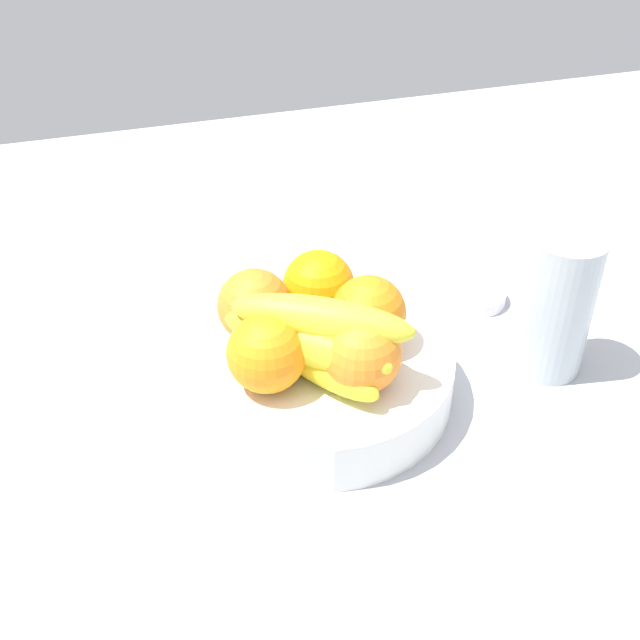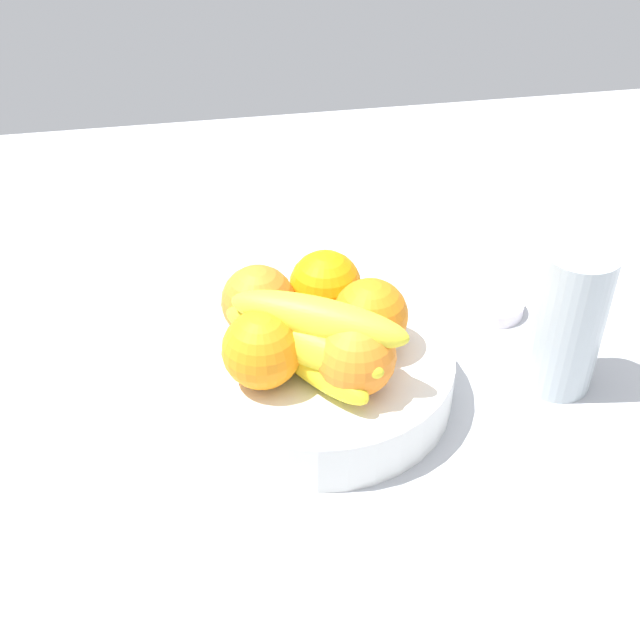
{
  "view_description": "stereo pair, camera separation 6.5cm",
  "coord_description": "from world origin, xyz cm",
  "px_view_note": "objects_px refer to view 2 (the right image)",
  "views": [
    {
      "loc": [
        18.55,
        59.87,
        54.39
      ],
      "look_at": [
        1.12,
        1.93,
        9.29
      ],
      "focal_mm": 45.05,
      "sensor_mm": 36.0,
      "label": 1
    },
    {
      "loc": [
        12.2,
        61.41,
        54.39
      ],
      "look_at": [
        1.12,
        1.93,
        9.29
      ],
      "focal_mm": 45.05,
      "sensor_mm": 36.0,
      "label": 2
    }
  ],
  "objects_px": {
    "orange_front_left": "(325,286)",
    "orange_back_right": "(370,316)",
    "orange_front_right": "(258,302)",
    "orange_back_left": "(356,357)",
    "fruit_bowl": "(320,374)",
    "banana_bunch": "(308,338)",
    "orange_center": "(262,350)",
    "jar_lid": "(493,306)",
    "thermos_tumbler": "(567,321)"
  },
  "relations": [
    {
      "from": "fruit_bowl",
      "to": "orange_front_right",
      "type": "bearing_deg",
      "value": -40.34
    },
    {
      "from": "fruit_bowl",
      "to": "banana_bunch",
      "type": "relative_size",
      "value": 1.51
    },
    {
      "from": "orange_center",
      "to": "jar_lid",
      "type": "height_order",
      "value": "orange_center"
    },
    {
      "from": "orange_center",
      "to": "orange_back_right",
      "type": "relative_size",
      "value": 1.0
    },
    {
      "from": "orange_back_left",
      "to": "jar_lid",
      "type": "relative_size",
      "value": 1.04
    },
    {
      "from": "banana_bunch",
      "to": "thermos_tumbler",
      "type": "bearing_deg",
      "value": -179.23
    },
    {
      "from": "orange_front_right",
      "to": "orange_back_right",
      "type": "bearing_deg",
      "value": 157.31
    },
    {
      "from": "orange_front_right",
      "to": "banana_bunch",
      "type": "bearing_deg",
      "value": 116.84
    },
    {
      "from": "orange_back_left",
      "to": "thermos_tumbler",
      "type": "relative_size",
      "value": 0.47
    },
    {
      "from": "orange_front_left",
      "to": "orange_back_left",
      "type": "height_order",
      "value": "same"
    },
    {
      "from": "orange_center",
      "to": "jar_lid",
      "type": "bearing_deg",
      "value": -154.54
    },
    {
      "from": "banana_bunch",
      "to": "thermos_tumbler",
      "type": "distance_m",
      "value": 0.26
    },
    {
      "from": "banana_bunch",
      "to": "orange_front_left",
      "type": "bearing_deg",
      "value": -110.27
    },
    {
      "from": "thermos_tumbler",
      "to": "jar_lid",
      "type": "distance_m",
      "value": 0.15
    },
    {
      "from": "orange_front_right",
      "to": "orange_back_left",
      "type": "relative_size",
      "value": 1.0
    },
    {
      "from": "banana_bunch",
      "to": "jar_lid",
      "type": "height_order",
      "value": "banana_bunch"
    },
    {
      "from": "orange_center",
      "to": "thermos_tumbler",
      "type": "bearing_deg",
      "value": -178.97
    },
    {
      "from": "orange_back_left",
      "to": "orange_back_right",
      "type": "distance_m",
      "value": 0.06
    },
    {
      "from": "banana_bunch",
      "to": "thermos_tumbler",
      "type": "height_order",
      "value": "thermos_tumbler"
    },
    {
      "from": "orange_front_left",
      "to": "orange_front_right",
      "type": "xyz_separation_m",
      "value": [
        0.07,
        0.01,
        0.0
      ]
    },
    {
      "from": "jar_lid",
      "to": "orange_back_right",
      "type": "bearing_deg",
      "value": 30.49
    },
    {
      "from": "orange_back_right",
      "to": "banana_bunch",
      "type": "bearing_deg",
      "value": 24.95
    },
    {
      "from": "orange_center",
      "to": "banana_bunch",
      "type": "xyz_separation_m",
      "value": [
        -0.04,
        -0.0,
        0.01
      ]
    },
    {
      "from": "orange_front_left",
      "to": "thermos_tumbler",
      "type": "distance_m",
      "value": 0.24
    },
    {
      "from": "orange_center",
      "to": "thermos_tumbler",
      "type": "distance_m",
      "value": 0.3
    },
    {
      "from": "fruit_bowl",
      "to": "orange_back_left",
      "type": "xyz_separation_m",
      "value": [
        -0.02,
        0.06,
        0.06
      ]
    },
    {
      "from": "orange_front_right",
      "to": "banana_bunch",
      "type": "relative_size",
      "value": 0.42
    },
    {
      "from": "orange_back_left",
      "to": "thermos_tumbler",
      "type": "height_order",
      "value": "thermos_tumbler"
    },
    {
      "from": "orange_front_left",
      "to": "orange_back_right",
      "type": "bearing_deg",
      "value": 119.64
    },
    {
      "from": "orange_back_left",
      "to": "jar_lid",
      "type": "distance_m",
      "value": 0.27
    },
    {
      "from": "orange_front_left",
      "to": "banana_bunch",
      "type": "relative_size",
      "value": 0.42
    },
    {
      "from": "orange_back_right",
      "to": "orange_front_left",
      "type": "bearing_deg",
      "value": -60.36
    },
    {
      "from": "orange_center",
      "to": "jar_lid",
      "type": "relative_size",
      "value": 1.04
    },
    {
      "from": "orange_front_left",
      "to": "orange_back_left",
      "type": "relative_size",
      "value": 1.0
    },
    {
      "from": "orange_front_right",
      "to": "banana_bunch",
      "type": "distance_m",
      "value": 0.08
    },
    {
      "from": "fruit_bowl",
      "to": "jar_lid",
      "type": "distance_m",
      "value": 0.24
    },
    {
      "from": "orange_front_right",
      "to": "thermos_tumbler",
      "type": "xyz_separation_m",
      "value": [
        -0.29,
        0.07,
        -0.01
      ]
    },
    {
      "from": "orange_center",
      "to": "orange_back_left",
      "type": "distance_m",
      "value": 0.09
    },
    {
      "from": "orange_front_left",
      "to": "orange_front_right",
      "type": "relative_size",
      "value": 1.0
    },
    {
      "from": "orange_back_left",
      "to": "thermos_tumbler",
      "type": "bearing_deg",
      "value": -172.01
    },
    {
      "from": "orange_front_left",
      "to": "orange_back_right",
      "type": "relative_size",
      "value": 1.0
    },
    {
      "from": "orange_front_right",
      "to": "jar_lid",
      "type": "height_order",
      "value": "orange_front_right"
    },
    {
      "from": "orange_front_left",
      "to": "thermos_tumbler",
      "type": "relative_size",
      "value": 0.47
    },
    {
      "from": "jar_lid",
      "to": "fruit_bowl",
      "type": "bearing_deg",
      "value": 25.07
    },
    {
      "from": "orange_back_left",
      "to": "banana_bunch",
      "type": "bearing_deg",
      "value": -35.3
    },
    {
      "from": "orange_front_right",
      "to": "orange_back_left",
      "type": "bearing_deg",
      "value": 126.92
    },
    {
      "from": "orange_center",
      "to": "orange_front_left",
      "type": "bearing_deg",
      "value": -130.08
    },
    {
      "from": "fruit_bowl",
      "to": "jar_lid",
      "type": "height_order",
      "value": "fruit_bowl"
    },
    {
      "from": "fruit_bowl",
      "to": "orange_front_right",
      "type": "distance_m",
      "value": 0.09
    },
    {
      "from": "thermos_tumbler",
      "to": "jar_lid",
      "type": "relative_size",
      "value": 2.2
    }
  ]
}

